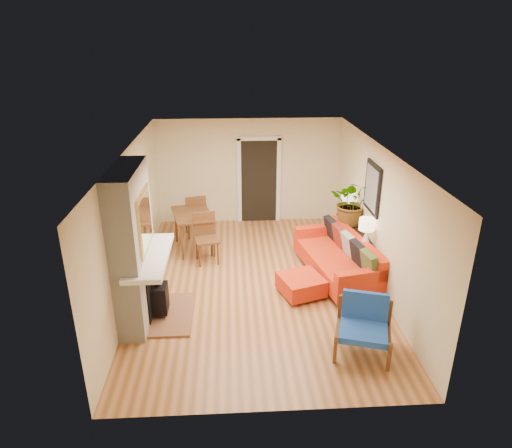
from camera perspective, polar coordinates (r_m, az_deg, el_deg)
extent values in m
plane|color=#C97F4D|center=(8.86, 0.08, -7.38)|extent=(6.50, 6.50, 0.00)
plane|color=white|center=(7.89, 0.09, 9.21)|extent=(6.50, 6.50, 0.00)
plane|color=beige|center=(11.36, -0.91, 6.60)|extent=(4.50, 0.00, 4.50)
plane|color=beige|center=(5.43, 2.20, -12.57)|extent=(4.50, 0.00, 4.50)
plane|color=beige|center=(8.47, -15.30, 0.08)|extent=(0.00, 6.50, 6.50)
plane|color=beige|center=(8.71, 15.02, 0.74)|extent=(0.00, 6.50, 6.50)
cube|color=black|center=(11.42, 0.36, 5.37)|extent=(0.88, 0.06, 2.10)
cube|color=white|center=(11.39, -2.11, 5.31)|extent=(0.10, 0.08, 2.18)
cube|color=white|center=(11.45, 2.82, 5.39)|extent=(0.10, 0.08, 2.18)
cube|color=white|center=(11.14, 0.38, 10.67)|extent=(1.08, 0.08, 0.10)
cube|color=black|center=(8.91, 14.37, 4.38)|extent=(0.04, 0.85, 0.95)
cube|color=slate|center=(8.90, 14.21, 4.38)|extent=(0.01, 0.70, 0.80)
cube|color=black|center=(8.74, -14.70, 1.68)|extent=(0.06, 0.95, 0.02)
cube|color=black|center=(8.64, -14.89, 3.54)|extent=(0.06, 0.95, 0.02)
cube|color=white|center=(7.31, -15.60, 1.18)|extent=(0.42, 1.50, 1.48)
cube|color=white|center=(7.86, -14.61, -7.68)|extent=(0.42, 1.50, 1.12)
cube|color=white|center=(7.56, -13.16, -4.00)|extent=(0.60, 1.68, 0.08)
cube|color=black|center=(7.88, -12.99, -8.37)|extent=(0.03, 0.72, 0.78)
cube|color=brown|center=(8.06, -10.61, -11.00)|extent=(0.75, 1.30, 0.04)
cube|color=black|center=(7.91, -12.09, -9.06)|extent=(0.30, 0.36, 0.48)
cylinder|color=black|center=(7.70, -12.35, -6.26)|extent=(0.10, 0.10, 0.40)
cube|color=gold|center=(7.31, -13.79, 0.43)|extent=(0.04, 0.95, 0.95)
cube|color=silver|center=(7.30, -13.63, 0.43)|extent=(0.01, 0.82, 0.82)
cylinder|color=silver|center=(8.29, 10.33, -9.66)|extent=(0.05, 0.05, 0.11)
cylinder|color=silver|center=(8.61, 14.98, -8.80)|extent=(0.05, 0.05, 0.11)
cylinder|color=silver|center=(9.91, 5.50, -3.72)|extent=(0.05, 0.05, 0.11)
cylinder|color=silver|center=(10.18, 9.53, -3.20)|extent=(0.05, 0.05, 0.11)
cube|color=#F73E17|center=(9.12, 9.98, -4.90)|extent=(1.41, 2.43, 0.33)
cube|color=#F73E17|center=(9.12, 12.30, -2.61)|extent=(0.67, 2.28, 0.38)
cube|color=#F73E17|center=(8.17, 13.10, -6.42)|extent=(1.00, 0.39, 0.22)
cube|color=#F73E17|center=(9.86, 7.62, -0.83)|extent=(1.00, 0.39, 0.22)
cube|color=#465D28|center=(8.35, 14.03, -4.86)|extent=(0.30, 0.47, 0.45)
cube|color=black|center=(8.69, 12.69, -3.61)|extent=(0.30, 0.47, 0.45)
cube|color=#A09E9A|center=(9.03, 11.46, -2.45)|extent=(0.30, 0.47, 0.45)
cube|color=maroon|center=(9.34, 10.47, -1.50)|extent=(0.30, 0.47, 0.45)
cube|color=black|center=(9.70, 9.40, -0.50)|extent=(0.30, 0.47, 0.45)
cylinder|color=silver|center=(8.19, 4.72, -9.98)|extent=(0.04, 0.04, 0.06)
cylinder|color=silver|center=(8.43, 8.34, -9.11)|extent=(0.04, 0.04, 0.06)
cylinder|color=silver|center=(8.64, 2.97, -8.06)|extent=(0.04, 0.04, 0.06)
cylinder|color=silver|center=(8.87, 6.45, -7.29)|extent=(0.04, 0.04, 0.06)
cube|color=#F73E17|center=(8.43, 5.67, -7.52)|extent=(0.92, 0.92, 0.31)
cube|color=brown|center=(7.13, 10.14, -13.02)|extent=(0.28, 0.76, 0.05)
cube|color=brown|center=(6.91, 9.88, -15.21)|extent=(0.07, 0.07, 0.46)
cube|color=brown|center=(7.39, 10.36, -11.16)|extent=(0.07, 0.07, 0.73)
cube|color=brown|center=(7.16, 16.30, -13.52)|extent=(0.28, 0.76, 0.05)
cube|color=brown|center=(6.93, 16.31, -15.73)|extent=(0.07, 0.07, 0.46)
cube|color=brown|center=(7.41, 16.27, -11.65)|extent=(0.07, 0.07, 0.73)
cube|color=blue|center=(7.10, 13.27, -12.88)|extent=(0.85, 0.82, 0.10)
cube|color=blue|center=(7.23, 13.50, -9.84)|extent=(0.71, 0.37, 0.43)
cube|color=brown|center=(9.99, -7.99, 1.25)|extent=(1.02, 1.27, 0.04)
cylinder|color=brown|center=(9.68, -9.24, -2.29)|extent=(0.06, 0.06, 0.81)
cylinder|color=brown|center=(9.77, -5.60, -1.87)|extent=(0.06, 0.06, 0.81)
cylinder|color=brown|center=(10.56, -9.96, -0.18)|extent=(0.06, 0.06, 0.81)
cylinder|color=brown|center=(10.64, -6.62, 0.19)|extent=(0.06, 0.06, 0.81)
cube|color=brown|center=(9.48, -6.19, -2.00)|extent=(0.56, 0.56, 0.04)
cube|color=brown|center=(9.57, -6.51, 0.06)|extent=(0.47, 0.15, 0.51)
cylinder|color=brown|center=(9.39, -7.05, -4.03)|extent=(0.04, 0.04, 0.49)
cylinder|color=brown|center=(9.45, -4.77, -3.75)|extent=(0.04, 0.04, 0.49)
cylinder|color=brown|center=(9.73, -7.44, -3.06)|extent=(0.04, 0.04, 0.49)
cylinder|color=brown|center=(9.79, -5.24, -2.80)|extent=(0.04, 0.04, 0.49)
cube|color=brown|center=(10.81, -7.63, 1.08)|extent=(0.56, 0.56, 0.04)
cube|color=brown|center=(10.50, -7.51, 2.07)|extent=(0.47, 0.15, 0.51)
cylinder|color=brown|center=(10.70, -8.40, -0.67)|extent=(0.04, 0.04, 0.49)
cylinder|color=brown|center=(10.76, -6.40, -0.45)|extent=(0.04, 0.04, 0.49)
cylinder|color=brown|center=(11.05, -8.70, 0.08)|extent=(0.04, 0.04, 0.49)
cylinder|color=brown|center=(11.10, -6.76, 0.29)|extent=(0.04, 0.04, 0.49)
cube|color=black|center=(9.60, 12.21, -0.79)|extent=(0.34, 1.85, 0.05)
cube|color=black|center=(9.02, 13.39, -5.03)|extent=(0.30, 0.04, 0.68)
cube|color=black|center=(10.50, 10.87, -0.77)|extent=(0.30, 0.04, 0.68)
cone|color=white|center=(8.87, 13.54, -1.70)|extent=(0.18, 0.18, 0.30)
cylinder|color=white|center=(8.80, 13.64, -0.63)|extent=(0.03, 0.03, 0.06)
cylinder|color=#FFEABF|center=(8.76, 13.70, -0.02)|extent=(0.30, 0.30, 0.22)
cone|color=white|center=(10.13, 11.34, 1.59)|extent=(0.18, 0.18, 0.30)
cylinder|color=white|center=(10.07, 11.42, 2.55)|extent=(0.03, 0.03, 0.06)
cylinder|color=#FFEABF|center=(10.03, 11.46, 3.08)|extent=(0.30, 0.30, 0.22)
imported|color=#1E5919|center=(9.66, 11.98, 2.71)|extent=(1.07, 0.98, 1.00)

